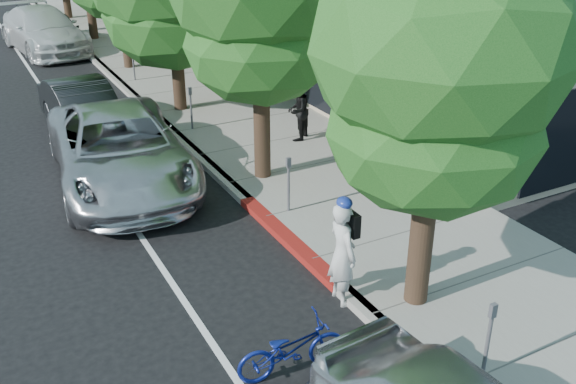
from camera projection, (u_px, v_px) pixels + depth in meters
ground at (312, 265)px, 12.39m from camera, size 120.00×120.00×0.00m
sidewalk at (246, 122)px, 19.70m from camera, size 4.60×56.00×0.15m
curb at (175, 134)px, 18.72m from camera, size 0.30×56.00×0.15m
curb_red_segment at (288, 239)px, 13.16m from camera, size 0.32×4.00×0.15m
street_tree_0 at (440, 56)px, 9.29m from camera, size 3.95×3.95×7.00m
cyclist at (342, 254)px, 10.94m from camera, size 0.49×0.72×1.90m
bicycle at (292, 348)px, 9.47m from camera, size 1.76×0.77×0.90m
silver_suv at (119, 149)px, 15.44m from camera, size 3.57×6.70×1.79m
dark_sedan at (84, 109)px, 18.70m from camera, size 1.91×4.70×1.52m
white_pickup at (44, 30)px, 28.08m from camera, size 3.35×6.64×1.85m
dark_suv_far at (58, 31)px, 28.85m from camera, size 1.91×4.37×1.47m
pedestrian at (297, 110)px, 17.79m from camera, size 1.04×1.03×1.70m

